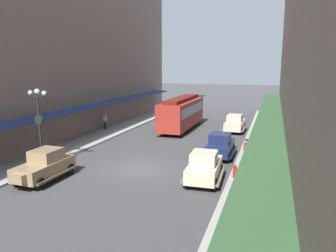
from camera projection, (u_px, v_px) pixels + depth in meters
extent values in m
plane|color=#424244|center=(140.00, 168.00, 21.57)|extent=(200.00, 200.00, 0.00)
cube|color=#A8A59E|center=(48.00, 157.00, 23.88)|extent=(3.00, 60.00, 0.15)
cube|color=#A8A59E|center=(255.00, 179.00, 19.23)|extent=(3.00, 60.00, 0.15)
cube|color=navy|center=(38.00, 118.00, 23.52)|extent=(1.80, 54.00, 0.16)
cube|color=gray|center=(318.00, 18.00, 16.68)|extent=(2.50, 60.00, 18.49)
cube|color=#335933|center=(268.00, 132.00, 18.51)|extent=(1.80, 54.00, 0.16)
cube|color=beige|center=(235.00, 125.00, 33.23)|extent=(1.83, 3.96, 0.80)
cube|color=beige|center=(235.00, 118.00, 32.86)|extent=(1.50, 1.75, 0.70)
cube|color=#8C9EA8|center=(235.00, 118.00, 32.86)|extent=(1.42, 1.71, 0.42)
cube|color=beige|center=(238.00, 121.00, 35.18)|extent=(0.95, 0.39, 0.52)
cube|color=#6D6856|center=(226.00, 127.00, 33.61)|extent=(0.36, 3.52, 0.12)
cube|color=#6D6856|center=(244.00, 128.00, 32.97)|extent=(0.36, 3.52, 0.12)
cylinder|color=black|center=(229.00, 126.00, 34.84)|extent=(0.24, 0.69, 0.68)
cylinder|color=black|center=(244.00, 127.00, 34.29)|extent=(0.24, 0.69, 0.68)
cylinder|color=black|center=(225.00, 130.00, 32.32)|extent=(0.24, 0.69, 0.68)
cylinder|color=black|center=(241.00, 132.00, 31.77)|extent=(0.24, 0.69, 0.68)
cube|color=#997F5B|center=(44.00, 168.00, 19.16)|extent=(1.74, 3.92, 0.80)
cube|color=#997F5B|center=(46.00, 155.00, 19.25)|extent=(1.46, 1.71, 0.70)
cube|color=#8C9EA8|center=(46.00, 155.00, 19.25)|extent=(1.38, 1.68, 0.42)
cube|color=#997F5B|center=(17.00, 179.00, 17.17)|extent=(0.94, 0.37, 0.52)
cube|color=#4C3F2D|center=(58.00, 175.00, 18.92)|extent=(0.28, 3.51, 0.12)
cube|color=#4C3F2D|center=(32.00, 172.00, 19.52)|extent=(0.28, 3.51, 0.12)
cylinder|color=black|center=(40.00, 184.00, 17.71)|extent=(0.23, 0.68, 0.68)
cylinder|color=black|center=(17.00, 180.00, 18.22)|extent=(0.23, 0.68, 0.68)
cylinder|color=black|center=(70.00, 169.00, 20.24)|extent=(0.23, 0.68, 0.68)
cylinder|color=black|center=(49.00, 166.00, 20.76)|extent=(0.23, 0.68, 0.68)
cube|color=beige|center=(204.00, 169.00, 18.99)|extent=(1.88, 3.98, 0.80)
cube|color=beige|center=(204.00, 158.00, 18.61)|extent=(1.52, 1.77, 0.70)
cube|color=#8C9EA8|center=(204.00, 158.00, 18.61)|extent=(1.44, 1.73, 0.42)
cube|color=beige|center=(210.00, 158.00, 20.99)|extent=(0.95, 0.40, 0.52)
cube|color=#6D6856|center=(189.00, 173.00, 19.30)|extent=(0.41, 3.52, 0.12)
cube|color=#6D6856|center=(220.00, 176.00, 18.79)|extent=(0.41, 3.52, 0.12)
cylinder|color=black|center=(195.00, 167.00, 20.57)|extent=(0.25, 0.69, 0.68)
cylinder|color=black|center=(220.00, 170.00, 20.14)|extent=(0.25, 0.69, 0.68)
cylinder|color=black|center=(186.00, 182.00, 17.98)|extent=(0.25, 0.69, 0.68)
cylinder|color=black|center=(215.00, 185.00, 17.56)|extent=(0.25, 0.69, 0.68)
cube|color=#19234C|center=(220.00, 147.00, 24.08)|extent=(1.70, 3.90, 0.80)
cube|color=#19234C|center=(220.00, 138.00, 23.71)|extent=(1.44, 1.70, 0.70)
cube|color=#8C9EA8|center=(220.00, 138.00, 23.71)|extent=(1.37, 1.67, 0.42)
cube|color=#19234C|center=(224.00, 140.00, 26.06)|extent=(0.94, 0.36, 0.52)
cube|color=black|center=(208.00, 150.00, 24.43)|extent=(0.24, 3.51, 0.12)
cube|color=black|center=(233.00, 152.00, 23.85)|extent=(0.24, 3.51, 0.12)
cylinder|color=black|center=(213.00, 147.00, 25.68)|extent=(0.22, 0.68, 0.68)
cylinder|color=black|center=(233.00, 149.00, 25.18)|extent=(0.22, 0.68, 0.68)
cylinder|color=black|center=(206.00, 156.00, 23.13)|extent=(0.22, 0.68, 0.68)
cylinder|color=black|center=(228.00, 158.00, 22.63)|extent=(0.22, 0.68, 0.68)
cube|color=#A52D23|center=(182.00, 113.00, 34.40)|extent=(2.56, 9.62, 2.70)
cube|color=#5B1913|center=(182.00, 99.00, 34.12)|extent=(1.55, 8.65, 0.36)
cube|color=#8C9EA8|center=(182.00, 109.00, 34.32)|extent=(2.58, 8.85, 0.95)
cube|color=black|center=(189.00, 123.00, 37.37)|extent=(2.01, 1.21, 0.40)
cube|color=black|center=(174.00, 132.00, 32.01)|extent=(2.01, 1.21, 0.40)
cube|color=black|center=(42.00, 161.00, 21.72)|extent=(0.44, 0.44, 0.50)
cylinder|color=black|center=(40.00, 127.00, 21.28)|extent=(0.16, 0.16, 4.20)
cube|color=black|center=(37.00, 96.00, 20.89)|extent=(1.10, 0.10, 0.10)
sphere|color=white|center=(30.00, 93.00, 21.03)|extent=(0.32, 0.32, 0.32)
sphere|color=white|center=(44.00, 93.00, 20.69)|extent=(0.32, 0.32, 0.32)
sphere|color=white|center=(37.00, 91.00, 20.84)|extent=(0.36, 0.36, 0.36)
cylinder|color=black|center=(39.00, 120.00, 21.19)|extent=(0.64, 0.18, 0.64)
cylinder|color=silver|center=(40.00, 120.00, 21.28)|extent=(0.56, 0.02, 0.56)
cylinder|color=#B21E19|center=(235.00, 172.00, 19.14)|extent=(0.24, 0.24, 0.70)
sphere|color=#B21E19|center=(235.00, 166.00, 19.07)|extent=(0.20, 0.20, 0.20)
cylinder|color=#4C4238|center=(256.00, 205.00, 14.49)|extent=(0.24, 0.24, 0.85)
cube|color=#8C6647|center=(257.00, 190.00, 14.36)|extent=(0.36, 0.22, 0.56)
sphere|color=#9E7051|center=(257.00, 182.00, 14.28)|extent=(0.22, 0.22, 0.22)
cylinder|color=black|center=(257.00, 179.00, 14.26)|extent=(0.28, 0.28, 0.04)
cylinder|color=#2D2D33|center=(267.00, 123.00, 35.27)|extent=(0.24, 0.24, 0.85)
cube|color=maroon|center=(267.00, 117.00, 35.14)|extent=(0.36, 0.22, 0.56)
sphere|color=brown|center=(267.00, 113.00, 35.07)|extent=(0.22, 0.22, 0.22)
cylinder|color=#4C4238|center=(265.00, 138.00, 28.03)|extent=(0.24, 0.24, 0.85)
cube|color=#8C6647|center=(266.00, 130.00, 27.90)|extent=(0.36, 0.22, 0.56)
sphere|color=tan|center=(266.00, 125.00, 27.82)|extent=(0.22, 0.22, 0.22)
cylinder|color=#2D2D33|center=(271.00, 122.00, 35.64)|extent=(0.24, 0.24, 0.85)
cube|color=maroon|center=(271.00, 116.00, 35.51)|extent=(0.36, 0.22, 0.56)
sphere|color=beige|center=(272.00, 112.00, 35.44)|extent=(0.22, 0.22, 0.22)
cylinder|color=#2D2D33|center=(105.00, 125.00, 33.78)|extent=(0.24, 0.24, 0.85)
cube|color=white|center=(105.00, 119.00, 33.65)|extent=(0.36, 0.22, 0.56)
sphere|color=beige|center=(105.00, 115.00, 33.57)|extent=(0.22, 0.22, 0.22)
cylinder|color=#2D2D33|center=(246.00, 157.00, 22.09)|extent=(0.24, 0.24, 0.85)
cube|color=maroon|center=(246.00, 147.00, 21.96)|extent=(0.36, 0.22, 0.56)
sphere|color=tan|center=(247.00, 141.00, 21.89)|extent=(0.22, 0.22, 0.22)
cylinder|color=black|center=(247.00, 140.00, 21.86)|extent=(0.28, 0.28, 0.04)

